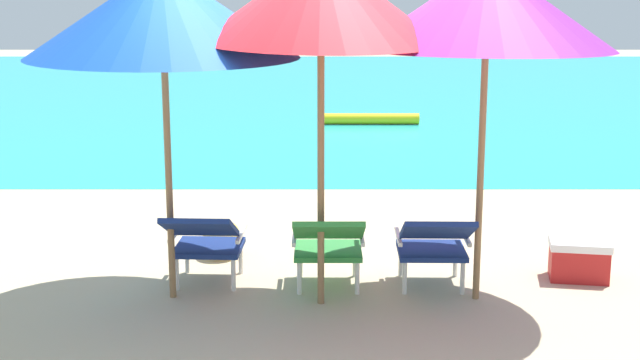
{
  "coord_description": "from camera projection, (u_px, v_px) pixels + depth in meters",
  "views": [
    {
      "loc": [
        -0.01,
        -6.64,
        2.35
      ],
      "look_at": [
        0.0,
        0.48,
        0.75
      ],
      "focal_mm": 50.3,
      "sensor_mm": 36.0,
      "label": 1
    }
  ],
  "objects": [
    {
      "name": "ground_plane",
      "position": [
        319.0,
        177.0,
        10.89
      ],
      "size": [
        40.0,
        40.0,
        0.0
      ],
      "primitive_type": "plane",
      "color": "#CCB78E"
    },
    {
      "name": "ocean_band",
      "position": [
        319.0,
        92.0,
        19.01
      ],
      "size": [
        40.0,
        18.0,
        0.01
      ],
      "primitive_type": "cube",
      "color": "#28B2B7",
      "rests_on": "ground_plane"
    },
    {
      "name": "swim_buoy",
      "position": [
        369.0,
        119.0,
        14.78
      ],
      "size": [
        1.6,
        0.18,
        0.18
      ],
      "primitive_type": "cylinder",
      "rotation": [
        0.0,
        1.57,
        0.0
      ],
      "color": "yellow",
      "rests_on": "ocean_band"
    },
    {
      "name": "lounge_chair_left",
      "position": [
        203.0,
        239.0,
        6.87
      ],
      "size": [
        0.57,
        0.9,
        0.68
      ],
      "color": "navy",
      "rests_on": "ground_plane"
    },
    {
      "name": "lounge_chair_center",
      "position": [
        327.0,
        242.0,
        6.78
      ],
      "size": [
        0.55,
        0.88,
        0.68
      ],
      "color": "#338E3D",
      "rests_on": "ground_plane"
    },
    {
      "name": "lounge_chair_right",
      "position": [
        432.0,
        242.0,
        6.79
      ],
      "size": [
        0.56,
        0.88,
        0.68
      ],
      "color": "navy",
      "rests_on": "ground_plane"
    },
    {
      "name": "beach_umbrella_left",
      "position": [
        161.0,
        12.0,
        6.31
      ],
      "size": [
        2.58,
        2.58,
        2.46
      ],
      "color": "olive",
      "rests_on": "ground_plane"
    },
    {
      "name": "beach_umbrella_right",
      "position": [
        486.0,
        6.0,
        6.27
      ],
      "size": [
        2.2,
        2.21,
        2.5
      ],
      "color": "olive",
      "rests_on": "ground_plane"
    },
    {
      "name": "beach_ball",
      "position": [
        220.0,
        238.0,
        7.73
      ],
      "size": [
        0.33,
        0.33,
        0.33
      ],
      "primitive_type": "sphere",
      "color": "yellow",
      "rests_on": "ground_plane"
    },
    {
      "name": "cooler_box",
      "position": [
        577.0,
        259.0,
        7.15
      ],
      "size": [
        0.52,
        0.39,
        0.32
      ],
      "color": "red",
      "rests_on": "ground_plane"
    }
  ]
}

